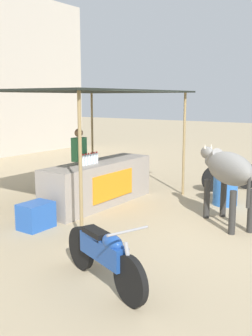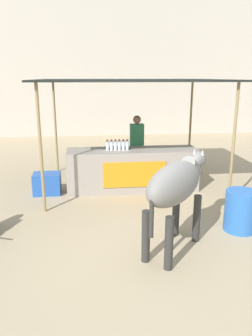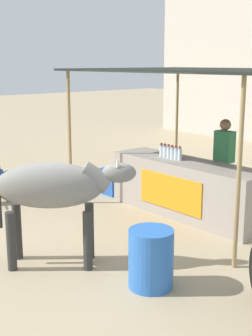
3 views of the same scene
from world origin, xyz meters
The scene contains 10 objects.
ground_plane centered at (0.00, 0.00, 0.00)m, with size 60.00×60.00×0.00m, color tan.
stall_counter centered at (0.00, 2.20, 0.48)m, with size 3.00×0.82×0.96m.
stall_awning centered at (0.00, 2.50, 2.42)m, with size 4.20×3.20×2.52m.
water_bottle_row centered at (-0.35, 2.15, 1.07)m, with size 0.52×0.07×0.25m.
vendor_behind_counter centered at (0.21, 2.95, 0.85)m, with size 0.34×0.22×1.65m.
cooler_box centered at (-1.96, 2.10, 0.24)m, with size 0.60×0.44×0.48m, color blue.
water_barrel centered at (1.57, -0.14, 0.36)m, with size 0.54×0.54×0.72m, color blue.
cow centered at (0.28, -0.64, 1.03)m, with size 1.45×1.63×1.44m.
motorcycle_parked centered at (-3.01, -0.29, 0.43)m, with size 0.82×1.71×0.90m.
bicycle_leaning centered at (2.99, 0.24, 0.35)m, with size 1.32×1.07×0.85m.
Camera 1 is at (-6.68, -3.18, 2.37)m, focal length 42.00 mm.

